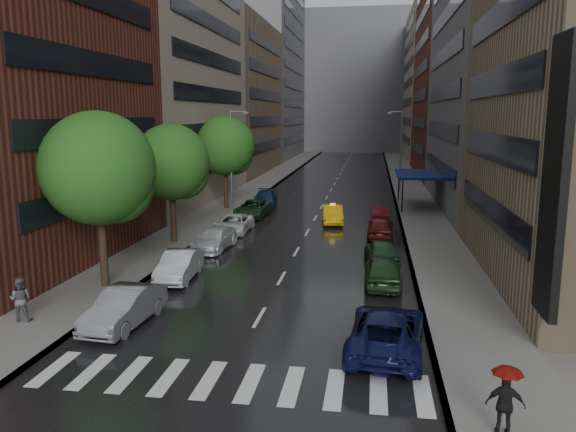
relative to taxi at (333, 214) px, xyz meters
name	(u,v)px	position (x,y,z in m)	size (l,w,h in m)	color
ground	(238,356)	(-1.62, -25.96, -0.74)	(220.00, 220.00, 0.00)	gray
road	(333,186)	(-1.62, 24.04, -0.73)	(14.00, 140.00, 0.01)	black
sidewalk_left	(262,184)	(-10.62, 24.04, -0.66)	(4.00, 140.00, 0.15)	gray
sidewalk_right	(408,187)	(7.38, 24.04, -0.66)	(4.00, 140.00, 0.15)	gray
crosswalk	(229,381)	(-1.42, -27.96, -0.73)	(13.15, 2.80, 0.01)	silver
buildings_left	(231,60)	(-16.62, 32.83, 15.25)	(8.00, 108.00, 38.00)	maroon
buildings_right	(457,63)	(13.38, 30.74, 14.29)	(8.05, 109.10, 36.00)	#937A5B
building_far	(355,83)	(-1.62, 92.04, 15.26)	(40.00, 14.00, 32.00)	slate
tree_near	(98,169)	(-10.22, -19.06, 5.38)	(5.61, 5.61, 8.94)	#382619
tree_mid	(171,162)	(-10.22, -8.91, 4.83)	(5.11, 5.11, 8.14)	#382619
tree_far	(225,146)	(-10.22, 5.04, 5.12)	(5.38, 5.38, 8.57)	#382619
taxi	(333,214)	(0.00, 0.00, 0.00)	(1.56, 4.48, 1.48)	#F1B30C
parked_cars_left	(229,227)	(-7.02, -6.38, -0.01)	(2.70, 36.09, 1.60)	slate
parked_cars_right	(382,261)	(3.78, -14.50, 0.04)	(3.14, 30.62, 1.61)	#0D123D
ped_black_umbrella	(20,293)	(-11.41, -24.20, 0.64)	(1.02, 0.98, 2.09)	#56555B
ped_red_umbrella	(506,395)	(6.83, -30.12, 0.59)	(1.07, 0.82, 2.01)	black
street_lamp_left	(232,158)	(-9.34, 4.04, 4.15)	(1.74, 0.22, 9.00)	gray
street_lamp_right	(400,149)	(6.10, 19.04, 4.15)	(1.74, 0.22, 9.00)	gray
awning	(418,175)	(7.37, 9.04, 2.40)	(4.00, 8.00, 3.12)	navy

